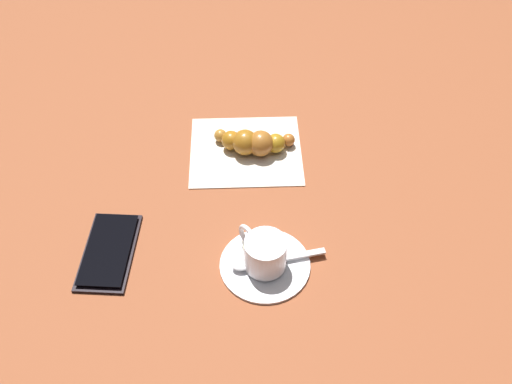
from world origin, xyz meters
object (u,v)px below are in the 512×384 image
object	(u,v)px
teaspoon	(263,261)
croissant	(253,142)
saucer	(268,264)
sugar_packet	(265,242)
napkin	(246,150)
espresso_cup	(263,253)
cell_phone	(109,251)

from	to	relation	value
teaspoon	croissant	distance (m)	0.23
saucer	teaspoon	xyz separation A→B (m)	(0.00, -0.01, 0.01)
saucer	croissant	xyz separation A→B (m)	(-0.23, -0.00, 0.02)
sugar_packet	napkin	xyz separation A→B (m)	(-0.20, -0.01, -0.01)
sugar_packet	croissant	world-z (taller)	croissant
teaspoon	sugar_packet	size ratio (longest dim) A/B	2.31
espresso_cup	cell_phone	world-z (taller)	espresso_cup
saucer	napkin	size ratio (longest dim) A/B	0.69
espresso_cup	cell_phone	distance (m)	0.22
sugar_packet	croissant	bearing A→B (deg)	-92.19
napkin	cell_phone	bearing A→B (deg)	-46.96
cell_phone	teaspoon	bearing A→B (deg)	79.60
espresso_cup	sugar_packet	size ratio (longest dim) A/B	1.33
croissant	espresso_cup	bearing A→B (deg)	-0.92
croissant	napkin	bearing A→B (deg)	-105.82
espresso_cup	cell_phone	size ratio (longest dim) A/B	0.53
sugar_packet	saucer	bearing A→B (deg)	90.35
saucer	cell_phone	distance (m)	0.22
saucer	espresso_cup	world-z (taller)	espresso_cup
napkin	sugar_packet	bearing A→B (deg)	4.03
saucer	teaspoon	distance (m)	0.01
sugar_packet	croissant	xyz separation A→B (m)	(-0.20, -0.00, 0.01)
teaspoon	napkin	world-z (taller)	teaspoon
teaspoon	espresso_cup	bearing A→B (deg)	-49.27
saucer	croissant	world-z (taller)	croissant
espresso_cup	saucer	bearing A→B (deg)	98.88
espresso_cup	croissant	size ratio (longest dim) A/B	0.54
saucer	cell_phone	bearing A→B (deg)	-99.94
cell_phone	napkin	bearing A→B (deg)	133.04
teaspoon	sugar_packet	bearing A→B (deg)	171.06
teaspoon	croissant	bearing A→B (deg)	179.24
espresso_cup	teaspoon	bearing A→B (deg)	130.73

